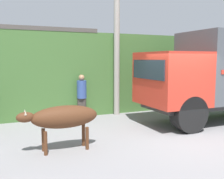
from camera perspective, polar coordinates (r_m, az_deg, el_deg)
The scene contains 7 objects.
ground_plane at distance 8.42m, azimuth 15.21°, elevation -9.68°, with size 60.00×60.00×0.00m, color gray.
hillside_embankment at distance 13.86m, azimuth -1.87°, elevation 4.00°, with size 32.00×5.49×3.41m.
building_backdrop at distance 11.55m, azimuth -17.06°, elevation 3.64°, with size 4.91×2.70×3.55m.
cargo_truck at distance 10.71m, azimuth 22.91°, elevation 3.46°, with size 6.13×2.24×3.32m.
brown_cow at distance 6.78m, azimuth -10.54°, elevation -6.00°, with size 2.03×0.58×1.17m.
pedestrian_on_hill at distance 10.40m, azimuth -6.60°, elevation -1.10°, with size 0.49×0.49×1.73m.
utility_pole at distance 10.98m, azimuth 1.04°, elevation 11.77°, with size 0.90×0.24×6.43m.
Camera 1 is at (-5.11, -6.28, 2.32)m, focal length 42.00 mm.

